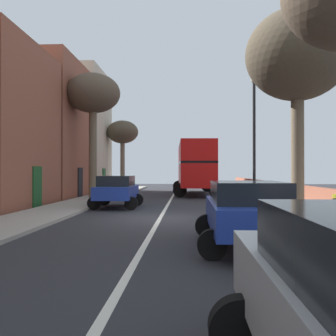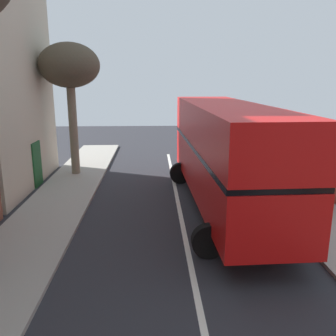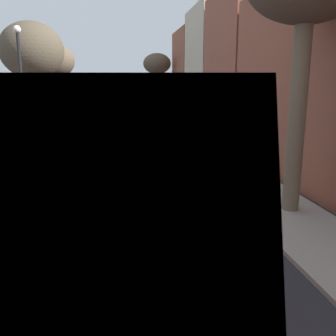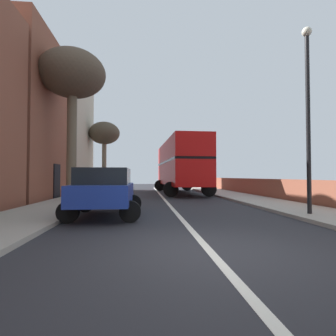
{
  "view_description": "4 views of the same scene",
  "coord_description": "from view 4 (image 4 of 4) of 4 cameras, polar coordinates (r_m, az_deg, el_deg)",
  "views": [
    {
      "loc": [
        1.06,
        -15.48,
        1.85
      ],
      "look_at": [
        -0.22,
        11.11,
        2.07
      ],
      "focal_mm": 42.18,
      "sensor_mm": 36.0,
      "label": 1
    },
    {
      "loc": [
        -0.99,
        3.31,
        4.97
      ],
      "look_at": [
        -0.43,
        16.94,
        1.56
      ],
      "focal_mm": 38.46,
      "sensor_mm": 36.0,
      "label": 2
    },
    {
      "loc": [
        0.34,
        20.78,
        4.06
      ],
      "look_at": [
        -1.07,
        10.88,
        1.76
      ],
      "focal_mm": 39.49,
      "sensor_mm": 36.0,
      "label": 3
    },
    {
      "loc": [
        -1.2,
        -4.8,
        1.37
      ],
      "look_at": [
        0.57,
        14.83,
        1.96
      ],
      "focal_mm": 28.63,
      "sensor_mm": 36.0,
      "label": 4
    }
  ],
  "objects": [
    {
      "name": "ground_plane",
      "position": [
        5.13,
        8.97,
        -17.17
      ],
      "size": [
        84.0,
        84.0,
        0.0
      ],
      "primitive_type": "plane",
      "color": "#28282D"
    },
    {
      "name": "road_centre_line",
      "position": [
        5.13,
        8.97,
        -17.13
      ],
      "size": [
        0.16,
        54.0,
        0.01
      ],
      "primitive_type": "cube",
      "color": "silver",
      "rests_on": "ground"
    },
    {
      "name": "double_decker_bus",
      "position": [
        21.44,
        2.62,
        0.91
      ],
      "size": [
        3.83,
        11.12,
        4.06
      ],
      "color": "red",
      "rests_on": "ground"
    },
    {
      "name": "parked_car_blue_left_1",
      "position": [
        9.29,
        -13.24,
        -4.42
      ],
      "size": [
        2.44,
        3.94,
        1.62
      ],
      "color": "#1E389E",
      "rests_on": "ground"
    },
    {
      "name": "street_tree_left_0",
      "position": [
        27.21,
        -13.39,
        6.98
      ],
      "size": [
        2.99,
        2.99,
        6.57
      ],
      "color": "#7A6B56",
      "rests_on": "sidewalk_left"
    },
    {
      "name": "street_tree_left_4",
      "position": [
        16.41,
        -19.69,
        17.78
      ],
      "size": [
        3.59,
        3.59,
        8.18
      ],
      "color": "brown",
      "rests_on": "sidewalk_left"
    },
    {
      "name": "lamppost_right",
      "position": [
        10.4,
        27.63,
        12.03
      ],
      "size": [
        0.32,
        0.32,
        6.31
      ],
      "color": "black",
      "rests_on": "sidewalk_right"
    }
  ]
}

